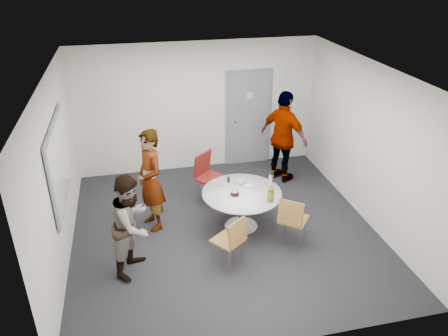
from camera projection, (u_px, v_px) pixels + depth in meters
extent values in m
plane|color=black|center=(224.00, 229.00, 7.44)|extent=(5.00, 5.00, 0.00)
plane|color=silver|center=(224.00, 73.00, 6.23)|extent=(5.00, 5.00, 0.00)
plane|color=silver|center=(197.00, 107.00, 9.01)|extent=(5.00, 0.00, 5.00)
plane|color=silver|center=(57.00, 174.00, 6.34)|extent=(0.00, 5.00, 5.00)
plane|color=silver|center=(369.00, 144.00, 7.33)|extent=(0.00, 5.00, 5.00)
plane|color=silver|center=(276.00, 256.00, 4.66)|extent=(5.00, 0.00, 5.00)
cube|color=slate|center=(249.00, 119.00, 9.35)|extent=(0.90, 0.05, 2.05)
cube|color=gray|center=(248.00, 118.00, 9.37)|extent=(1.02, 0.04, 2.12)
cylinder|color=#B2BFC6|center=(250.00, 95.00, 9.09)|extent=(0.16, 0.01, 0.16)
cylinder|color=silver|center=(235.00, 121.00, 9.24)|extent=(0.04, 0.14, 0.04)
cube|color=gray|center=(59.00, 162.00, 6.48)|extent=(0.03, 1.90, 1.25)
cube|color=white|center=(61.00, 162.00, 6.48)|extent=(0.01, 1.78, 1.13)
cylinder|color=silver|center=(242.00, 193.00, 7.21)|extent=(1.32, 1.32, 0.03)
cylinder|color=silver|center=(241.00, 210.00, 7.36)|extent=(0.09, 0.09, 0.64)
cylinder|color=silver|center=(241.00, 226.00, 7.51)|extent=(0.57, 0.57, 0.02)
cylinder|color=silver|center=(235.00, 195.00, 7.11)|extent=(0.18, 0.18, 0.01)
cylinder|color=black|center=(235.00, 193.00, 7.09)|extent=(0.14, 0.14, 0.07)
cylinder|color=silver|center=(235.00, 191.00, 7.07)|extent=(0.14, 0.14, 0.02)
cylinder|color=brown|center=(271.00, 195.00, 6.89)|extent=(0.10, 0.10, 0.24)
cylinder|color=#408836|center=(271.00, 194.00, 6.88)|extent=(0.11, 0.11, 0.09)
cone|color=brown|center=(271.00, 187.00, 6.82)|extent=(0.10, 0.10, 0.05)
cylinder|color=#479E4C|center=(271.00, 185.00, 6.81)|extent=(0.04, 0.04, 0.03)
imported|color=white|center=(240.00, 181.00, 7.45)|extent=(0.17, 0.17, 0.10)
cylinder|color=black|center=(228.00, 179.00, 7.50)|extent=(0.05, 0.05, 0.11)
cylinder|color=silver|center=(271.00, 180.00, 7.37)|extent=(0.08, 0.08, 0.21)
cylinder|color=black|center=(271.00, 173.00, 7.32)|extent=(0.08, 0.08, 0.03)
cube|color=#D96C6F|center=(220.00, 185.00, 7.41)|extent=(0.14, 0.07, 0.02)
ellipsoid|color=white|center=(249.00, 186.00, 7.36)|extent=(0.17, 0.17, 0.03)
cube|color=brown|center=(227.00, 240.00, 6.47)|extent=(0.55, 0.55, 0.03)
cube|color=brown|center=(238.00, 233.00, 6.26)|extent=(0.35, 0.29, 0.37)
cylinder|color=silver|center=(226.00, 243.00, 6.76)|extent=(0.02, 0.02, 0.42)
cylinder|color=silver|center=(213.00, 253.00, 6.54)|extent=(0.02, 0.02, 0.42)
cylinder|color=silver|center=(242.00, 251.00, 6.58)|extent=(0.02, 0.02, 0.42)
cylinder|color=silver|center=(229.00, 261.00, 6.36)|extent=(0.02, 0.02, 0.42)
cube|color=brown|center=(294.00, 219.00, 6.93)|extent=(0.58, 0.58, 0.03)
cube|color=brown|center=(291.00, 213.00, 6.67)|extent=(0.36, 0.32, 0.39)
cylinder|color=silver|center=(306.00, 228.00, 7.10)|extent=(0.02, 0.02, 0.44)
cylinder|color=silver|center=(286.00, 223.00, 7.23)|extent=(0.02, 0.02, 0.44)
cylinder|color=silver|center=(300.00, 239.00, 6.83)|extent=(0.02, 0.02, 0.44)
cylinder|color=silver|center=(279.00, 234.00, 6.96)|extent=(0.02, 0.02, 0.44)
cube|color=maroon|center=(212.00, 179.00, 8.03)|extent=(0.65, 0.65, 0.04)
cube|color=maroon|center=(202.00, 163.00, 8.03)|extent=(0.40, 0.36, 0.44)
cylinder|color=silver|center=(214.00, 198.00, 7.91)|extent=(0.02, 0.02, 0.50)
cylinder|color=silver|center=(226.00, 189.00, 8.18)|extent=(0.02, 0.02, 0.50)
cylinder|color=silver|center=(198.00, 192.00, 8.10)|extent=(0.02, 0.02, 0.50)
cylinder|color=silver|center=(210.00, 184.00, 8.37)|extent=(0.02, 0.02, 0.50)
imported|color=#A5C6EA|center=(150.00, 181.00, 7.16)|extent=(0.62, 0.75, 1.76)
imported|color=white|center=(132.00, 224.00, 6.21)|extent=(0.88, 0.94, 1.55)
imported|color=black|center=(284.00, 137.00, 8.64)|extent=(0.99, 1.17, 1.88)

